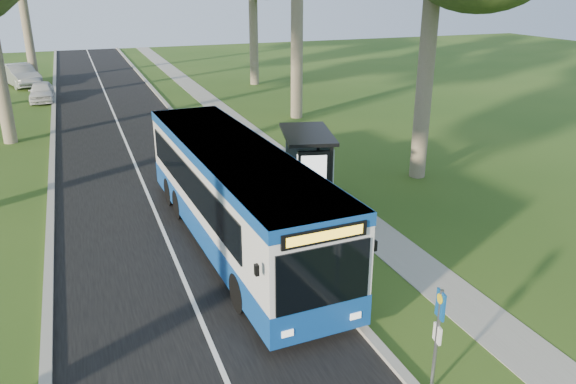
# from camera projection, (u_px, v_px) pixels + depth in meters

# --- Properties ---
(ground) EXTENTS (120.00, 120.00, 0.00)m
(ground) POSITION_uv_depth(u_px,v_px,m) (310.00, 270.00, 16.10)
(ground) COLOR #284A17
(ground) RESTS_ON ground
(road) EXTENTS (7.00, 100.00, 0.02)m
(road) POSITION_uv_depth(u_px,v_px,m) (141.00, 178.00, 23.64)
(road) COLOR black
(road) RESTS_ON ground
(kerb_east) EXTENTS (0.25, 100.00, 0.12)m
(kerb_east) POSITION_uv_depth(u_px,v_px,m) (221.00, 167.00, 24.80)
(kerb_east) COLOR #9E9B93
(kerb_east) RESTS_ON ground
(kerb_west) EXTENTS (0.25, 100.00, 0.12)m
(kerb_west) POSITION_uv_depth(u_px,v_px,m) (51.00, 187.00, 22.45)
(kerb_west) COLOR #9E9B93
(kerb_west) RESTS_ON ground
(centre_line) EXTENTS (0.12, 100.00, 0.00)m
(centre_line) POSITION_uv_depth(u_px,v_px,m) (141.00, 177.00, 23.64)
(centre_line) COLOR white
(centre_line) RESTS_ON road
(footpath) EXTENTS (1.50, 100.00, 0.02)m
(footpath) POSITION_uv_depth(u_px,v_px,m) (285.00, 161.00, 25.83)
(footpath) COLOR gray
(footpath) RESTS_ON ground
(bus) EXTENTS (3.06, 12.03, 3.16)m
(bus) POSITION_uv_depth(u_px,v_px,m) (235.00, 196.00, 17.11)
(bus) COLOR white
(bus) RESTS_ON ground
(bus_stop_sign) EXTENTS (0.10, 0.33, 2.33)m
(bus_stop_sign) POSITION_uv_depth(u_px,v_px,m) (438.00, 329.00, 10.89)
(bus_stop_sign) COLOR gray
(bus_stop_sign) RESTS_ON ground
(bus_shelter) EXTENTS (2.42, 3.46, 2.70)m
(bus_shelter) POSITION_uv_depth(u_px,v_px,m) (316.00, 156.00, 20.02)
(bus_shelter) COLOR black
(bus_shelter) RESTS_ON ground
(litter_bin) EXTENTS (0.53, 0.53, 0.93)m
(litter_bin) POSITION_uv_depth(u_px,v_px,m) (303.00, 190.00, 20.92)
(litter_bin) COLOR black
(litter_bin) RESTS_ON ground
(car_white) EXTENTS (1.61, 3.93, 1.33)m
(car_white) POSITION_uv_depth(u_px,v_px,m) (42.00, 92.00, 38.40)
(car_white) COLOR silver
(car_white) RESTS_ON ground
(car_silver) EXTENTS (3.44, 5.49, 1.71)m
(car_silver) POSITION_uv_depth(u_px,v_px,m) (20.00, 75.00, 43.83)
(car_silver) COLOR #9B9DA2
(car_silver) RESTS_ON ground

